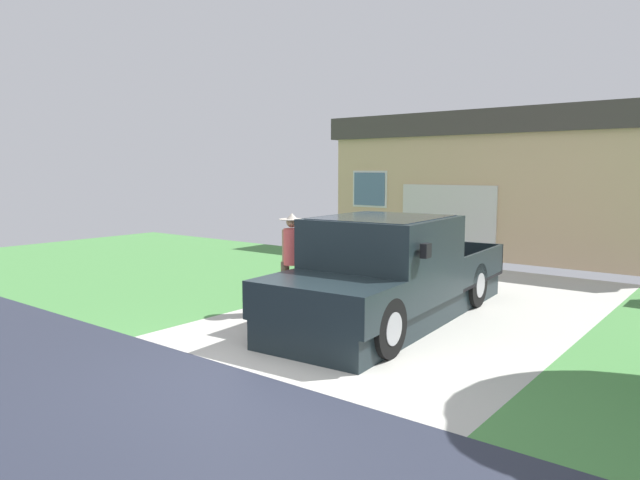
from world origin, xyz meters
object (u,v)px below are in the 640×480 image
object	(u,v)px
pickup_truck	(385,275)
handbag	(289,310)
person_with_hat	(292,258)
house_with_garage	(529,183)

from	to	relation	value
pickup_truck	handbag	xyz separation A→B (m)	(-1.45, -0.69, -0.65)
person_with_hat	house_with_garage	size ratio (longest dim) A/B	0.16
pickup_truck	handbag	bearing A→B (deg)	21.13
handbag	house_with_garage	world-z (taller)	house_with_garage
pickup_truck	person_with_hat	bearing A→B (deg)	12.44
handbag	house_with_garage	distance (m)	11.03
house_with_garage	pickup_truck	bearing A→B (deg)	-83.73
person_with_hat	house_with_garage	bearing A→B (deg)	88.97
pickup_truck	house_with_garage	size ratio (longest dim) A/B	0.54
person_with_hat	house_with_garage	xyz separation A→B (m)	(0.45, 10.64, 1.09)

